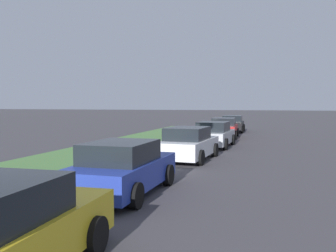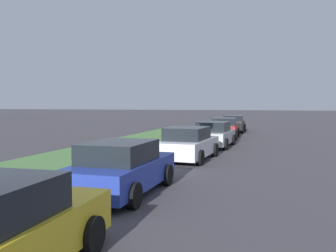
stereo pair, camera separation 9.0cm
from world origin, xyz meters
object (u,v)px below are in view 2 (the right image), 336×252
at_px(parked_car_white, 188,144).
at_px(parked_car_red, 225,128).
at_px(parked_car_black, 233,124).
at_px(parked_car_blue, 121,168).
at_px(parked_car_silver, 214,135).

bearing_deg(parked_car_white, parked_car_red, 3.21).
bearing_deg(parked_car_black, parked_car_blue, 176.98).
bearing_deg(parked_car_black, parked_car_red, 178.08).
height_order(parked_car_blue, parked_car_red, same).
bearing_deg(parked_car_silver, parked_car_blue, 179.12).
xyz_separation_m(parked_car_white, parked_car_red, (11.34, -0.04, 0.00)).
bearing_deg(parked_car_white, parked_car_silver, 0.40).
distance_m(parked_car_white, parked_car_black, 17.29).
bearing_deg(parked_car_red, parked_car_white, 176.95).
distance_m(parked_car_red, parked_car_black, 5.95).
bearing_deg(parked_car_silver, parked_car_red, 4.24).
relative_size(parked_car_silver, parked_car_black, 1.00).
height_order(parked_car_white, parked_car_red, same).
bearing_deg(parked_car_red, parked_car_silver, 179.42).
bearing_deg(parked_car_silver, parked_car_black, 3.28).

